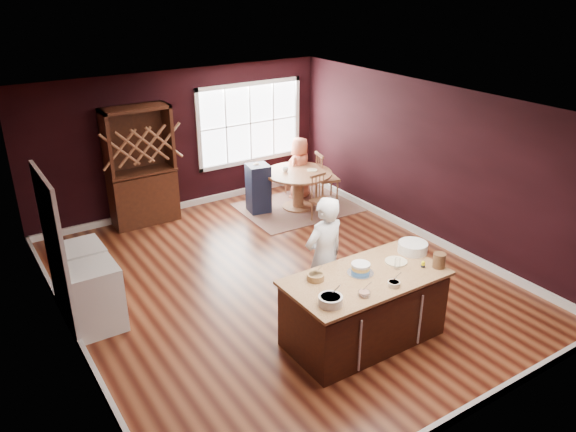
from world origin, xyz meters
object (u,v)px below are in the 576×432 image
object	(u,v)px
chair_north	(295,172)
toddler	(256,171)
high_chair	(258,187)
baker	(324,258)
dining_table	(298,182)
chair_south	(323,199)
kitchen_island	(364,310)
layer_cake	(361,268)
dryer	(82,276)
seated_woman	(300,168)
washer	(95,298)
hutch	(141,167)
chair_east	(327,176)

from	to	relation	value
chair_north	toddler	world-z (taller)	toddler
chair_north	high_chair	xyz separation A→B (m)	(-1.14, -0.43, 0.04)
high_chair	baker	bearing A→B (deg)	-96.91
dining_table	chair_south	size ratio (longest dim) A/B	1.44
kitchen_island	chair_north	bearing A→B (deg)	65.80
dining_table	high_chair	bearing A→B (deg)	159.87
chair_north	high_chair	world-z (taller)	high_chair
layer_cake	chair_north	distance (m)	5.15
dryer	seated_woman	bearing A→B (deg)	19.78
dining_table	toddler	xyz separation A→B (m)	(-0.75, 0.35, 0.28)
high_chair	dryer	size ratio (longest dim) A/B	1.07
high_chair	washer	bearing A→B (deg)	-139.52
hutch	dryer	xyz separation A→B (m)	(-1.72, -2.30, -0.63)
washer	hutch	bearing A→B (deg)	59.66
layer_cake	toddler	xyz separation A→B (m)	(0.99, 4.30, -0.18)
chair_east	chair_south	size ratio (longest dim) A/B	1.11
dining_table	hutch	distance (m)	3.00
seated_woman	hutch	xyz separation A→B (m)	(-3.10, 0.57, 0.45)
seated_woman	washer	size ratio (longest dim) A/B	1.42
dining_table	dryer	distance (m)	4.68
toddler	hutch	xyz separation A→B (m)	(-2.02, 0.64, 0.28)
chair_north	washer	size ratio (longest dim) A/B	1.02
chair_south	layer_cake	bearing A→B (deg)	-123.56
baker	chair_south	size ratio (longest dim) A/B	1.89
chair_east	dryer	size ratio (longest dim) A/B	1.10
seated_woman	washer	world-z (taller)	seated_woman
chair_north	washer	bearing A→B (deg)	-1.15
dining_table	seated_woman	bearing A→B (deg)	52.70
dining_table	high_chair	distance (m)	0.79
layer_cake	high_chair	size ratio (longest dim) A/B	0.33
chair_east	hutch	size ratio (longest dim) A/B	0.46
dining_table	baker	world-z (taller)	baker
washer	baker	bearing A→B (deg)	-26.82
dining_table	washer	bearing A→B (deg)	-156.56
chair_east	chair_south	distance (m)	1.12
baker	hutch	distance (m)	4.40
washer	chair_east	bearing A→B (deg)	20.77
dining_table	layer_cake	bearing A→B (deg)	-113.78
baker	chair_north	xyz separation A→B (m)	(2.22, 4.00, -0.40)
toddler	high_chair	bearing A→B (deg)	-86.29
washer	chair_north	bearing A→B (deg)	28.45
baker	toddler	world-z (taller)	baker
dining_table	chair_north	distance (m)	0.81
kitchen_island	chair_east	xyz separation A→B (m)	(2.47, 4.08, 0.07)
seated_woman	washer	xyz separation A→B (m)	(-4.82, -2.37, -0.19)
chair_east	chair_north	xyz separation A→B (m)	(-0.34, 0.67, -0.05)
layer_cake	hutch	distance (m)	5.05
layer_cake	high_chair	distance (m)	4.36
kitchen_island	washer	bearing A→B (deg)	142.74
layer_cake	kitchen_island	bearing A→B (deg)	-86.84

